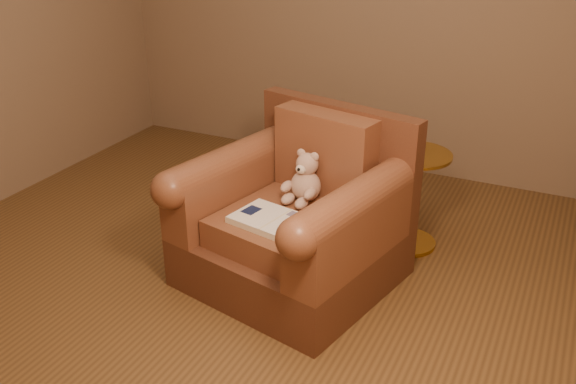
% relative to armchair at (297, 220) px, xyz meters
% --- Properties ---
extents(floor, '(4.00, 4.00, 0.00)m').
position_rel_armchair_xyz_m(floor, '(-0.40, -0.15, -0.37)').
color(floor, brown).
rests_on(floor, ground).
extents(armchair, '(1.26, 1.22, 0.96)m').
position_rel_armchair_xyz_m(armchair, '(0.00, 0.00, 0.00)').
color(armchair, '#552E1C').
rests_on(armchair, floor).
extents(teddy_bear, '(0.22, 0.25, 0.30)m').
position_rel_armchair_xyz_m(teddy_bear, '(0.00, 0.09, 0.20)').
color(teddy_bear, tan).
rests_on(teddy_bear, armchair).
extents(guidebook, '(0.52, 0.37, 0.04)m').
position_rel_armchair_xyz_m(guidebook, '(-0.01, -0.26, 0.11)').
color(guidebook, beige).
rests_on(guidebook, armchair).
extents(side_table, '(0.45, 0.45, 0.63)m').
position_rel_armchair_xyz_m(side_table, '(0.49, 0.64, -0.03)').
color(side_table, '#B88D32').
rests_on(side_table, floor).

